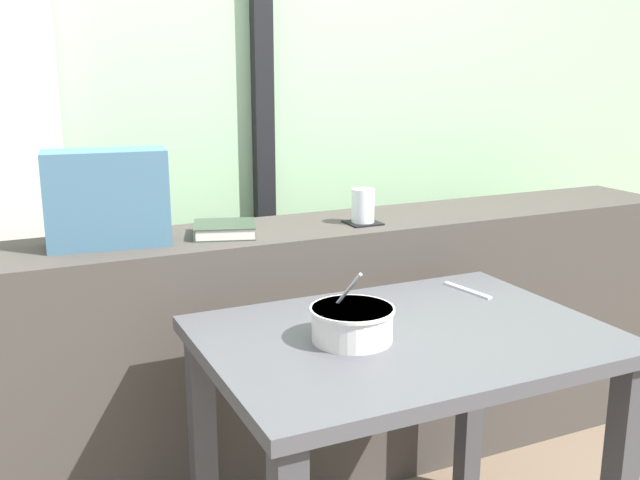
# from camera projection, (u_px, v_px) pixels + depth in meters

# --- Properties ---
(outdoor_backdrop) EXTENTS (4.80, 0.08, 2.80)m
(outdoor_backdrop) POSITION_uv_depth(u_px,v_px,m) (232.00, 42.00, 2.58)
(outdoor_backdrop) COLOR #9EC699
(outdoor_backdrop) RESTS_ON ground
(window_divider_post) EXTENTS (0.07, 0.05, 2.60)m
(window_divider_post) POSITION_uv_depth(u_px,v_px,m) (262.00, 71.00, 2.58)
(window_divider_post) COLOR black
(window_divider_post) RESTS_ON ground
(dark_console_ledge) EXTENTS (2.80, 0.35, 0.84)m
(dark_console_ledge) POSITION_uv_depth(u_px,v_px,m) (298.00, 356.00, 2.31)
(dark_console_ledge) COLOR #423D38
(dark_console_ledge) RESTS_ON ground
(breakfast_table) EXTENTS (0.94, 0.68, 0.71)m
(breakfast_table) POSITION_uv_depth(u_px,v_px,m) (404.00, 381.00, 1.73)
(breakfast_table) COLOR #414145
(breakfast_table) RESTS_ON ground
(coaster_square) EXTENTS (0.10, 0.10, 0.00)m
(coaster_square) POSITION_uv_depth(u_px,v_px,m) (363.00, 223.00, 2.24)
(coaster_square) COLOR black
(coaster_square) RESTS_ON dark_console_ledge
(juice_glass) EXTENTS (0.07, 0.07, 0.10)m
(juice_glass) POSITION_uv_depth(u_px,v_px,m) (363.00, 207.00, 2.23)
(juice_glass) COLOR white
(juice_glass) RESTS_ON coaster_square
(closed_book) EXTENTS (0.21, 0.20, 0.03)m
(closed_book) POSITION_uv_depth(u_px,v_px,m) (224.00, 229.00, 2.09)
(closed_book) COLOR #334233
(closed_book) RESTS_ON dark_console_ledge
(throw_pillow) EXTENTS (0.34, 0.18, 0.26)m
(throw_pillow) POSITION_uv_depth(u_px,v_px,m) (107.00, 198.00, 1.95)
(throw_pillow) COLOR #426B84
(throw_pillow) RESTS_ON dark_console_ledge
(soup_bowl) EXTENTS (0.19, 0.19, 0.17)m
(soup_bowl) POSITION_uv_depth(u_px,v_px,m) (352.00, 324.00, 1.64)
(soup_bowl) COLOR silver
(soup_bowl) RESTS_ON breakfast_table
(fork_utensil) EXTENTS (0.04, 0.17, 0.01)m
(fork_utensil) POSITION_uv_depth(u_px,v_px,m) (467.00, 290.00, 2.00)
(fork_utensil) COLOR silver
(fork_utensil) RESTS_ON breakfast_table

